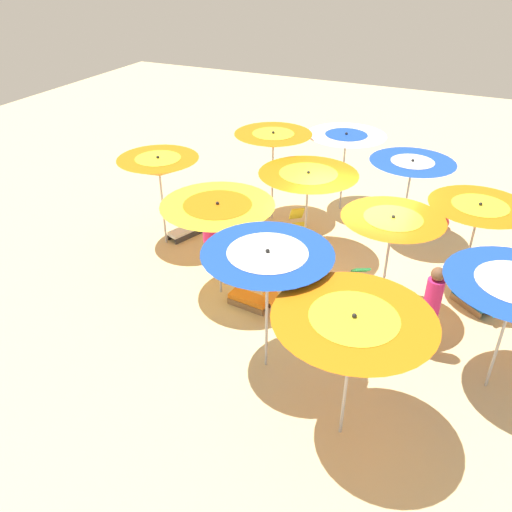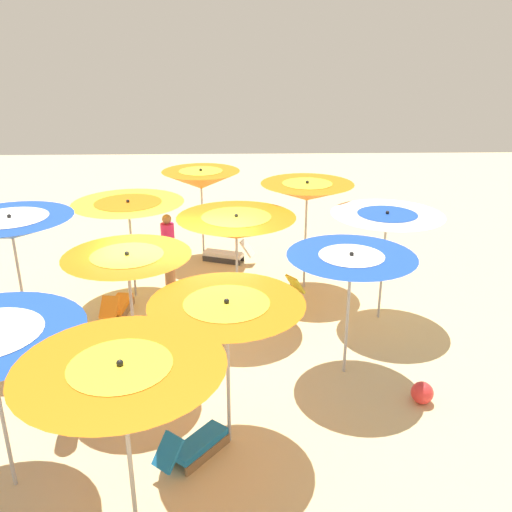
{
  "view_description": "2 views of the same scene",
  "coord_description": "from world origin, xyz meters",
  "px_view_note": "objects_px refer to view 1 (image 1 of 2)",
  "views": [
    {
      "loc": [
        2.31,
        -9.55,
        6.66
      ],
      "look_at": [
        -1.59,
        -1.11,
        0.99
      ],
      "focal_mm": 36.9,
      "sensor_mm": 36.0,
      "label": 1
    },
    {
      "loc": [
        8.66,
        0.99,
        5.21
      ],
      "look_at": [
        -1.42,
        1.28,
        1.26
      ],
      "focal_mm": 38.74,
      "sensor_mm": 36.0,
      "label": 2
    }
  ],
  "objects_px": {
    "lounger_5": "(366,292)",
    "beach_umbrella_11": "(159,167)",
    "beach_ball": "(443,222)",
    "beach_umbrella_2": "(411,168)",
    "beach_umbrella_7": "(273,140)",
    "beachgoer_1": "(210,238)",
    "lounger_0": "(253,299)",
    "beachgoer_0": "(430,310)",
    "beach_umbrella_3": "(346,141)",
    "beach_umbrella_6": "(308,182)",
    "beach_umbrella_10": "(218,212)",
    "beach_umbrella_5": "(392,226)",
    "lounger_1": "(189,228)",
    "beach_umbrella_1": "(478,213)",
    "lounger_4": "(301,229)",
    "beach_umbrella_9": "(267,262)",
    "lounger_2": "(475,301)",
    "beach_umbrella_8": "(353,328)"
  },
  "relations": [
    {
      "from": "beach_umbrella_5",
      "to": "beach_umbrella_6",
      "type": "distance_m",
      "value": 2.75
    },
    {
      "from": "beach_umbrella_11",
      "to": "beach_ball",
      "type": "relative_size",
      "value": 6.73
    },
    {
      "from": "beachgoer_0",
      "to": "beach_umbrella_3",
      "type": "bearing_deg",
      "value": -105.85
    },
    {
      "from": "beachgoer_0",
      "to": "lounger_4",
      "type": "bearing_deg",
      "value": -89.14
    },
    {
      "from": "lounger_2",
      "to": "beach_umbrella_8",
      "type": "bearing_deg",
      "value": 108.86
    },
    {
      "from": "beach_umbrella_6",
      "to": "beach_umbrella_2",
      "type": "bearing_deg",
      "value": 42.43
    },
    {
      "from": "beach_umbrella_6",
      "to": "beach_umbrella_7",
      "type": "xyz_separation_m",
      "value": [
        -1.5,
        1.5,
        0.29
      ]
    },
    {
      "from": "beach_umbrella_1",
      "to": "lounger_2",
      "type": "xyz_separation_m",
      "value": [
        0.34,
        -0.45,
        -1.76
      ]
    },
    {
      "from": "lounger_4",
      "to": "beachgoer_0",
      "type": "distance_m",
      "value": 4.96
    },
    {
      "from": "lounger_0",
      "to": "beach_umbrella_9",
      "type": "bearing_deg",
      "value": 128.76
    },
    {
      "from": "beachgoer_1",
      "to": "lounger_0",
      "type": "bearing_deg",
      "value": 145.4
    },
    {
      "from": "beach_umbrella_2",
      "to": "beach_umbrella_6",
      "type": "bearing_deg",
      "value": -137.57
    },
    {
      "from": "beach_umbrella_8",
      "to": "beach_umbrella_11",
      "type": "bearing_deg",
      "value": 145.85
    },
    {
      "from": "beach_umbrella_1",
      "to": "beachgoer_0",
      "type": "xyz_separation_m",
      "value": [
        -0.41,
        -2.33,
        -0.95
      ]
    },
    {
      "from": "beach_umbrella_6",
      "to": "lounger_1",
      "type": "distance_m",
      "value": 3.53
    },
    {
      "from": "beach_umbrella_2",
      "to": "lounger_1",
      "type": "bearing_deg",
      "value": -157.62
    },
    {
      "from": "beach_umbrella_8",
      "to": "lounger_2",
      "type": "relative_size",
      "value": 2.14
    },
    {
      "from": "beach_umbrella_5",
      "to": "lounger_1",
      "type": "height_order",
      "value": "beach_umbrella_5"
    },
    {
      "from": "beach_umbrella_5",
      "to": "lounger_5",
      "type": "distance_m",
      "value": 1.98
    },
    {
      "from": "beach_umbrella_11",
      "to": "lounger_5",
      "type": "xyz_separation_m",
      "value": [
        5.22,
        -0.29,
        -1.84
      ]
    },
    {
      "from": "lounger_5",
      "to": "beach_ball",
      "type": "relative_size",
      "value": 3.95
    },
    {
      "from": "beach_umbrella_2",
      "to": "lounger_4",
      "type": "height_order",
      "value": "beach_umbrella_2"
    },
    {
      "from": "beach_umbrella_5",
      "to": "beachgoer_1",
      "type": "bearing_deg",
      "value": 179.05
    },
    {
      "from": "beach_umbrella_9",
      "to": "lounger_2",
      "type": "bearing_deg",
      "value": 45.6
    },
    {
      "from": "beach_umbrella_6",
      "to": "beach_ball",
      "type": "xyz_separation_m",
      "value": [
        2.85,
        2.84,
        -1.75
      ]
    },
    {
      "from": "beach_umbrella_8",
      "to": "beach_umbrella_6",
      "type": "bearing_deg",
      "value": 116.41
    },
    {
      "from": "beach_umbrella_11",
      "to": "lounger_1",
      "type": "xyz_separation_m",
      "value": [
        0.33,
        0.6,
        -1.84
      ]
    },
    {
      "from": "lounger_5",
      "to": "beach_umbrella_11",
      "type": "bearing_deg",
      "value": -120.46
    },
    {
      "from": "beach_umbrella_6",
      "to": "lounger_0",
      "type": "height_order",
      "value": "beach_umbrella_6"
    },
    {
      "from": "beach_umbrella_2",
      "to": "beach_umbrella_1",
      "type": "bearing_deg",
      "value": -48.83
    },
    {
      "from": "lounger_4",
      "to": "beach_umbrella_1",
      "type": "bearing_deg",
      "value": 40.65
    },
    {
      "from": "beach_umbrella_11",
      "to": "beach_ball",
      "type": "xyz_separation_m",
      "value": [
        6.25,
        3.72,
        -1.87
      ]
    },
    {
      "from": "lounger_1",
      "to": "lounger_5",
      "type": "relative_size",
      "value": 0.98
    },
    {
      "from": "beachgoer_0",
      "to": "lounger_0",
      "type": "bearing_deg",
      "value": -47.1
    },
    {
      "from": "beach_umbrella_10",
      "to": "lounger_0",
      "type": "xyz_separation_m",
      "value": [
        0.87,
        -0.2,
        -1.75
      ]
    },
    {
      "from": "beach_umbrella_1",
      "to": "beach_umbrella_9",
      "type": "bearing_deg",
      "value": -127.64
    },
    {
      "from": "lounger_0",
      "to": "beach_umbrella_2",
      "type": "bearing_deg",
      "value": -111.48
    },
    {
      "from": "beach_umbrella_2",
      "to": "lounger_2",
      "type": "bearing_deg",
      "value": -49.55
    },
    {
      "from": "lounger_2",
      "to": "beachgoer_0",
      "type": "relative_size",
      "value": 0.57
    },
    {
      "from": "beach_umbrella_2",
      "to": "beach_umbrella_7",
      "type": "xyz_separation_m",
      "value": [
        -3.47,
        -0.3,
        0.29
      ]
    },
    {
      "from": "beach_umbrella_7",
      "to": "beach_umbrella_8",
      "type": "bearing_deg",
      "value": -58.33
    },
    {
      "from": "beach_umbrella_5",
      "to": "beach_umbrella_6",
      "type": "height_order",
      "value": "beach_umbrella_5"
    },
    {
      "from": "beach_umbrella_2",
      "to": "lounger_1",
      "type": "distance_m",
      "value": 5.71
    },
    {
      "from": "beach_umbrella_8",
      "to": "lounger_4",
      "type": "xyz_separation_m",
      "value": [
        -2.79,
        5.65,
        -1.88
      ]
    },
    {
      "from": "beach_umbrella_3",
      "to": "beachgoer_0",
      "type": "bearing_deg",
      "value": -58.81
    },
    {
      "from": "beach_umbrella_6",
      "to": "lounger_5",
      "type": "xyz_separation_m",
      "value": [
        1.82,
        -1.17,
        -1.73
      ]
    },
    {
      "from": "beach_umbrella_3",
      "to": "beach_umbrella_9",
      "type": "distance_m",
      "value": 6.77
    },
    {
      "from": "beach_umbrella_3",
      "to": "lounger_1",
      "type": "height_order",
      "value": "beach_umbrella_3"
    },
    {
      "from": "lounger_5",
      "to": "beachgoer_0",
      "type": "height_order",
      "value": "beachgoer_0"
    },
    {
      "from": "lounger_0",
      "to": "beachgoer_0",
      "type": "distance_m",
      "value": 3.55
    }
  ]
}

